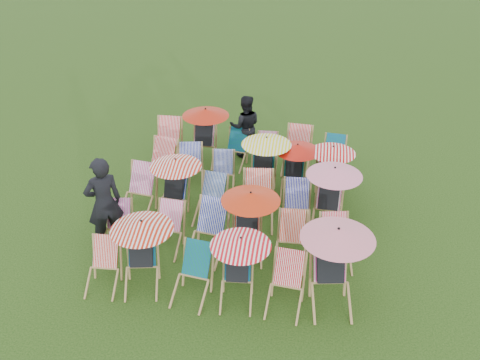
# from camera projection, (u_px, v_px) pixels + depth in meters

# --- Properties ---
(ground) EXTENTS (100.00, 100.00, 0.00)m
(ground) POSITION_uv_depth(u_px,v_px,m) (234.00, 220.00, 11.19)
(ground) COLOR black
(ground) RESTS_ON ground
(deckchair_0) EXTENTS (0.59, 0.80, 0.84)m
(deckchair_0) POSITION_uv_depth(u_px,v_px,m) (103.00, 267.00, 9.28)
(deckchair_0) COLOR #9F7C4A
(deckchair_0) RESTS_ON ground
(deckchair_1) EXTENTS (1.09, 1.18, 1.29)m
(deckchair_1) POSITION_uv_depth(u_px,v_px,m) (141.00, 253.00, 9.20)
(deckchair_1) COLOR #9F7C4A
(deckchair_1) RESTS_ON ground
(deckchair_2) EXTENTS (0.72, 0.91, 0.91)m
(deckchair_2) POSITION_uv_depth(u_px,v_px,m) (192.00, 275.00, 9.04)
(deckchair_2) COLOR #9F7C4A
(deckchair_2) RESTS_ON ground
(deckchair_3) EXTENTS (1.02, 1.08, 1.21)m
(deckchair_3) POSITION_uv_depth(u_px,v_px,m) (238.00, 269.00, 8.91)
(deckchair_3) COLOR #9F7C4A
(deckchair_3) RESTS_ON ground
(deckchair_4) EXTENTS (0.68, 0.89, 0.90)m
(deckchair_4) POSITION_uv_depth(u_px,v_px,m) (286.00, 285.00, 8.84)
(deckchair_4) COLOR #9F7C4A
(deckchair_4) RESTS_ON ground
(deckchair_5) EXTENTS (1.23, 1.33, 1.45)m
(deckchair_5) POSITION_uv_depth(u_px,v_px,m) (333.00, 267.00, 8.76)
(deckchair_5) COLOR #9F7C4A
(deckchair_5) RESTS_ON ground
(deckchair_6) EXTENTS (0.67, 0.85, 0.85)m
(deckchair_6) POSITION_uv_depth(u_px,v_px,m) (117.00, 227.00, 10.27)
(deckchair_6) COLOR #9F7C4A
(deckchair_6) RESTS_ON ground
(deckchair_7) EXTENTS (0.64, 0.85, 0.87)m
(deckchair_7) POSITION_uv_depth(u_px,v_px,m) (167.00, 229.00, 10.19)
(deckchair_7) COLOR #9F7C4A
(deckchair_7) RESTS_ON ground
(deckchair_8) EXTENTS (0.81, 1.02, 1.00)m
(deckchair_8) POSITION_uv_depth(u_px,v_px,m) (208.00, 232.00, 10.01)
(deckchair_8) COLOR #9F7C4A
(deckchair_8) RESTS_ON ground
(deckchair_9) EXTENTS (1.10, 1.18, 1.30)m
(deckchair_9) POSITION_uv_depth(u_px,v_px,m) (248.00, 223.00, 9.93)
(deckchair_9) COLOR #9F7C4A
(deckchair_9) RESTS_ON ground
(deckchair_10) EXTENTS (0.59, 0.83, 0.89)m
(deckchair_10) POSITION_uv_depth(u_px,v_px,m) (291.00, 241.00, 9.86)
(deckchair_10) COLOR #9F7C4A
(deckchair_10) RESTS_ON ground
(deckchair_11) EXTENTS (0.72, 0.90, 0.88)m
(deckchair_11) POSITION_uv_depth(u_px,v_px,m) (336.00, 243.00, 9.81)
(deckchair_11) COLOR #9F7C4A
(deckchair_11) RESTS_ON ground
(deckchair_12) EXTENTS (0.77, 0.99, 0.99)m
(deckchair_12) POSITION_uv_depth(u_px,v_px,m) (138.00, 192.00, 11.22)
(deckchair_12) COLOR #9F7C4A
(deckchair_12) RESTS_ON ground
(deckchair_13) EXTENTS (1.07, 1.13, 1.27)m
(deckchair_13) POSITION_uv_depth(u_px,v_px,m) (173.00, 186.00, 11.07)
(deckchair_13) COLOR #9F7C4A
(deckchair_13) RESTS_ON ground
(deckchair_14) EXTENTS (0.71, 0.90, 0.90)m
(deckchair_14) POSITION_uv_depth(u_px,v_px,m) (210.00, 200.00, 11.03)
(deckchair_14) COLOR #9F7C4A
(deckchair_14) RESTS_ON ground
(deckchair_15) EXTENTS (0.77, 1.00, 1.02)m
(deckchair_15) POSITION_uv_depth(u_px,v_px,m) (258.00, 201.00, 10.90)
(deckchair_15) COLOR #9F7C4A
(deckchair_15) RESTS_ON ground
(deckchair_16) EXTENTS (0.66, 0.88, 0.92)m
(deckchair_16) POSITION_uv_depth(u_px,v_px,m) (297.00, 207.00, 10.79)
(deckchair_16) COLOR #9F7C4A
(deckchair_16) RESTS_ON ground
(deckchair_17) EXTENTS (1.11, 1.17, 1.32)m
(deckchair_17) POSITION_uv_depth(u_px,v_px,m) (330.00, 197.00, 10.68)
(deckchair_17) COLOR #9F7C4A
(deckchair_17) RESTS_ON ground
(deckchair_18) EXTENTS (0.82, 1.03, 1.01)m
(deckchair_18) POSITION_uv_depth(u_px,v_px,m) (159.00, 165.00, 12.17)
(deckchair_18) COLOR #9F7C4A
(deckchair_18) RESTS_ON ground
(deckchair_19) EXTENTS (0.76, 0.96, 0.93)m
(deckchair_19) POSITION_uv_depth(u_px,v_px,m) (190.00, 168.00, 12.12)
(deckchair_19) COLOR #9F7C4A
(deckchair_19) RESTS_ON ground
(deckchair_20) EXTENTS (0.63, 0.82, 0.83)m
(deckchair_20) POSITION_uv_depth(u_px,v_px,m) (223.00, 173.00, 12.05)
(deckchair_20) COLOR #9F7C4A
(deckchair_20) RESTS_ON ground
(deckchair_21) EXTENTS (1.10, 1.14, 1.30)m
(deckchair_21) POSITION_uv_depth(u_px,v_px,m) (264.00, 164.00, 11.84)
(deckchair_21) COLOR #9F7C4A
(deckchair_21) RESTS_ON ground
(deckchair_22) EXTENTS (0.99, 1.03, 1.18)m
(deckchair_22) POSITION_uv_depth(u_px,v_px,m) (294.00, 169.00, 11.81)
(deckchair_22) COLOR #9F7C4A
(deckchair_22) RESTS_ON ground
(deckchair_23) EXTENTS (1.00, 1.07, 1.19)m
(deckchair_23) POSITION_uv_depth(u_px,v_px,m) (330.00, 171.00, 11.70)
(deckchair_23) COLOR #9F7C4A
(deckchair_23) RESTS_ON ground
(deckchair_24) EXTENTS (0.70, 0.97, 1.03)m
(deckchair_24) POSITION_uv_depth(u_px,v_px,m) (167.00, 143.00, 13.11)
(deckchair_24) COLOR #9F7C4A
(deckchair_24) RESTS_ON ground
(deckchair_25) EXTENTS (1.13, 1.18, 1.35)m
(deckchair_25) POSITION_uv_depth(u_px,v_px,m) (204.00, 134.00, 13.06)
(deckchair_25) COLOR #9F7C4A
(deckchair_25) RESTS_ON ground
(deckchair_26) EXTENTS (0.69, 0.87, 0.85)m
(deckchair_26) POSITION_uv_depth(u_px,v_px,m) (235.00, 150.00, 12.99)
(deckchair_26) COLOR #9F7C4A
(deckchair_26) RESTS_ON ground
(deckchair_27) EXTENTS (0.57, 0.77, 0.82)m
(deckchair_27) POSITION_uv_depth(u_px,v_px,m) (267.00, 153.00, 12.88)
(deckchair_27) COLOR #9F7C4A
(deckchair_27) RESTS_ON ground
(deckchair_28) EXTENTS (0.74, 0.97, 1.00)m
(deckchair_28) POSITION_uv_depth(u_px,v_px,m) (297.00, 151.00, 12.77)
(deckchair_28) COLOR #9F7C4A
(deckchair_28) RESTS_ON ground
(deckchair_29) EXTENTS (0.65, 0.85, 0.86)m
(deckchair_29) POSITION_uv_depth(u_px,v_px,m) (333.00, 157.00, 12.66)
(deckchair_29) COLOR #9F7C4A
(deckchair_29) RESTS_ON ground
(person_left) EXTENTS (0.83, 0.78, 1.91)m
(person_left) POSITION_uv_depth(u_px,v_px,m) (104.00, 203.00, 10.04)
(person_left) COLOR black
(person_left) RESTS_ON ground
(person_rear) EXTENTS (0.88, 0.74, 1.61)m
(person_rear) POSITION_uv_depth(u_px,v_px,m) (245.00, 126.00, 13.22)
(person_rear) COLOR black
(person_rear) RESTS_ON ground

